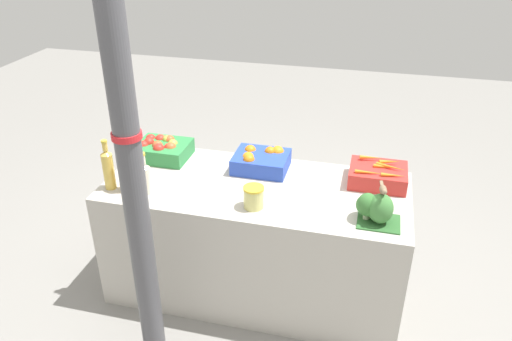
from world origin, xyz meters
TOP-DOWN VIEW (x-y plane):
  - ground_plane at (0.00, 0.00)m, footprint 10.00×10.00m
  - market_table at (0.00, 0.00)m, footprint 1.78×0.77m
  - support_pole at (-0.41, -0.69)m, footprint 0.13×0.13m
  - apple_crate at (-0.68, 0.21)m, footprint 0.33×0.27m
  - orange_crate at (-0.02, 0.21)m, footprint 0.33×0.27m
  - carrot_crate at (0.69, 0.21)m, footprint 0.33×0.27m
  - broccoli_pile at (0.68, -0.21)m, footprint 0.24×0.18m
  - juice_bottle_golden at (-0.81, -0.23)m, footprint 0.06×0.06m
  - juice_bottle_amber at (-0.71, -0.23)m, footprint 0.07×0.07m
  - juice_bottle_cloudy at (-0.59, -0.23)m, footprint 0.07×0.07m
  - pickle_jar at (0.04, -0.23)m, footprint 0.11×0.11m
  - sparrow_bird at (0.71, -0.22)m, footprint 0.05×0.14m

SIDE VIEW (x-z plane):
  - ground_plane at x=0.00m, z-range 0.00..0.00m
  - market_table at x=0.00m, z-range 0.00..0.77m
  - carrot_crate at x=0.69m, z-range 0.76..0.89m
  - orange_crate at x=-0.02m, z-range 0.76..0.89m
  - apple_crate at x=-0.68m, z-range 0.77..0.90m
  - pickle_jar at x=0.04m, z-range 0.77..0.89m
  - broccoli_pile at x=0.68m, z-range 0.77..0.94m
  - juice_bottle_cloudy at x=-0.59m, z-range 0.74..1.00m
  - juice_bottle_amber at x=-0.71m, z-range 0.75..1.04m
  - juice_bottle_golden at x=-0.81m, z-range 0.75..1.05m
  - sparrow_bird at x=0.71m, z-range 0.94..0.99m
  - support_pole at x=-0.41m, z-range 0.00..2.61m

